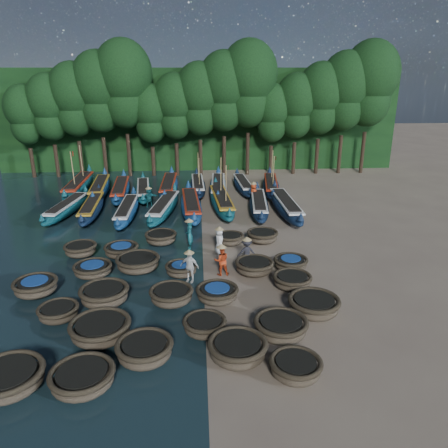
{
  "coord_description": "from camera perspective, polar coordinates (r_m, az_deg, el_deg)",
  "views": [
    {
      "loc": [
        -0.16,
        -22.29,
        10.0
      ],
      "look_at": [
        1.29,
        1.88,
        1.3
      ],
      "focal_mm": 35.0,
      "sensor_mm": 36.0,
      "label": 1
    }
  ],
  "objects": [
    {
      "name": "fisherman_1",
      "position": [
        25.3,
        -4.54,
        -1.2
      ],
      "size": [
        0.52,
        0.65,
        1.97
      ],
      "rotation": [
        0.0,
        0.0,
        4.73
      ],
      "color": "#175D63",
      "rests_on": "ground"
    },
    {
      "name": "tree_11",
      "position": [
        43.47,
        9.46,
        15.08
      ],
      "size": [
        4.09,
        4.09,
        9.65
      ],
      "color": "black",
      "rests_on": "ground"
    },
    {
      "name": "tree_6",
      "position": [
        42.48,
        -6.41,
        15.12
      ],
      "size": [
        4.09,
        4.09,
        9.65
      ],
      "color": "black",
      "rests_on": "ground"
    },
    {
      "name": "coracle_16",
      "position": [
        23.16,
        -11.18,
        -4.98
      ],
      "size": [
        2.53,
        2.53,
        0.79
      ],
      "rotation": [
        0.0,
        0.0,
        -0.21
      ],
      "color": "brown",
      "rests_on": "ground"
    },
    {
      "name": "long_boat_7",
      "position": [
        32.09,
        4.58,
        2.53
      ],
      "size": [
        2.05,
        7.82,
        1.38
      ],
      "rotation": [
        0.0,
        0.0,
        -0.09
      ],
      "color": "#10253D",
      "rests_on": "ground"
    },
    {
      "name": "long_boat_12",
      "position": [
        36.55,
        -10.5,
        4.36
      ],
      "size": [
        2.1,
        7.36,
        1.3
      ],
      "rotation": [
        0.0,
        0.0,
        0.11
      ],
      "color": "#0E5054",
      "rests_on": "ground"
    },
    {
      "name": "coracle_4",
      "position": [
        15.79,
        9.34,
        -17.97
      ],
      "size": [
        1.98,
        1.98,
        0.7
      ],
      "rotation": [
        0.0,
        0.0,
        0.19
      ],
      "color": "brown",
      "rests_on": "ground"
    },
    {
      "name": "long_boat_1",
      "position": [
        33.33,
        -19.86,
        2.0
      ],
      "size": [
        2.44,
        7.36,
        1.31
      ],
      "rotation": [
        0.0,
        0.0,
        -0.16
      ],
      "color": "#0E5054",
      "rests_on": "ground"
    },
    {
      "name": "long_boat_4",
      "position": [
        31.62,
        -7.87,
        2.17
      ],
      "size": [
        2.65,
        7.99,
        1.42
      ],
      "rotation": [
        0.0,
        0.0,
        -0.16
      ],
      "color": "#0E5054",
      "rests_on": "ground"
    },
    {
      "name": "long_boat_5",
      "position": [
        31.82,
        -4.33,
        2.46
      ],
      "size": [
        2.0,
        8.43,
        1.49
      ],
      "rotation": [
        0.0,
        0.0,
        0.06
      ],
      "color": "navy",
      "rests_on": "ground"
    },
    {
      "name": "coracle_11",
      "position": [
        20.36,
        -15.36,
        -8.88
      ],
      "size": [
        2.22,
        2.22,
        0.85
      ],
      "rotation": [
        0.0,
        0.0,
        0.09
      ],
      "color": "brown",
      "rests_on": "ground"
    },
    {
      "name": "long_boat_13",
      "position": [
        37.21,
        -7.24,
        4.91
      ],
      "size": [
        1.58,
        8.43,
        1.48
      ],
      "rotation": [
        0.0,
        0.0,
        -0.01
      ],
      "color": "navy",
      "rests_on": "ground"
    },
    {
      "name": "fisherman_0",
      "position": [
        24.62,
        -0.62,
        -2.08
      ],
      "size": [
        0.52,
        0.77,
        1.74
      ],
      "rotation": [
        0.0,
        0.0,
        1.53
      ],
      "color": "silver",
      "rests_on": "ground"
    },
    {
      "name": "coracle_8",
      "position": [
        17.67,
        7.43,
        -13.17
      ],
      "size": [
        2.38,
        2.38,
        0.77
      ],
      "rotation": [
        0.0,
        0.0,
        0.21
      ],
      "color": "brown",
      "rests_on": "ground"
    },
    {
      "name": "ground",
      "position": [
        24.43,
        -2.77,
        -4.42
      ],
      "size": [
        120.0,
        120.0,
        0.0
      ],
      "primitive_type": "plane",
      "color": "#7F715D",
      "rests_on": "ground"
    },
    {
      "name": "coracle_7",
      "position": [
        17.74,
        -2.55,
        -13.08
      ],
      "size": [
        1.83,
        1.83,
        0.67
      ],
      "rotation": [
        0.0,
        0.0,
        0.14
      ],
      "color": "brown",
      "rests_on": "ground"
    },
    {
      "name": "coracle_15",
      "position": [
        23.2,
        -16.76,
        -5.66
      ],
      "size": [
        2.35,
        2.35,
        0.64
      ],
      "rotation": [
        0.0,
        0.0,
        -0.34
      ],
      "color": "brown",
      "rests_on": "ground"
    },
    {
      "name": "fisherman_2",
      "position": [
        22.15,
        -0.33,
        -4.65
      ],
      "size": [
        0.82,
        0.67,
        1.78
      ],
      "rotation": [
        0.0,
        0.0,
        3.24
      ],
      "color": "#CA401A",
      "rests_on": "ground"
    },
    {
      "name": "coracle_22",
      "position": [
        26.39,
        -8.25,
        -1.75
      ],
      "size": [
        1.92,
        1.92,
        0.73
      ],
      "rotation": [
        0.0,
        0.0,
        0.09
      ],
      "color": "brown",
      "rests_on": "ground"
    },
    {
      "name": "coracle_14",
      "position": [
        21.32,
        8.92,
        -7.3
      ],
      "size": [
        2.27,
        2.27,
        0.67
      ],
      "rotation": [
        0.0,
        0.0,
        0.39
      ],
      "color": "brown",
      "rests_on": "ground"
    },
    {
      "name": "coracle_0",
      "position": [
        16.64,
        -26.36,
        -17.64
      ],
      "size": [
        2.76,
        2.76,
        0.79
      ],
      "rotation": [
        0.0,
        0.0,
        0.29
      ],
      "color": "brown",
      "rests_on": "ground"
    },
    {
      "name": "tree_9",
      "position": [
        42.59,
        3.27,
        17.95
      ],
      "size": [
        5.34,
        5.34,
        12.58
      ],
      "color": "black",
      "rests_on": "ground"
    },
    {
      "name": "long_boat_17",
      "position": [
        37.43,
        6.15,
        5.0
      ],
      "size": [
        2.31,
        7.85,
        3.36
      ],
      "rotation": [
        0.0,
        0.0,
        -0.12
      ],
      "color": "#10253D",
      "rests_on": "ground"
    },
    {
      "name": "coracle_2",
      "position": [
        16.52,
        -10.32,
        -15.88
      ],
      "size": [
        2.11,
        2.11,
        0.8
      ],
      "rotation": [
        0.0,
        0.0,
        -0.07
      ],
      "color": "brown",
      "rests_on": "ground"
    },
    {
      "name": "tree_5",
      "position": [
        42.71,
        -9.55,
        14.09
      ],
      "size": [
        3.68,
        3.68,
        8.68
      ],
      "color": "black",
      "rests_on": "ground"
    },
    {
      "name": "tree_12",
      "position": [
        43.98,
        12.55,
        15.82
      ],
      "size": [
        4.51,
        4.51,
        10.63
      ],
      "color": "black",
      "rests_on": "ground"
    },
    {
      "name": "coracle_17",
      "position": [
        22.35,
        -5.6,
        -5.87
      ],
      "size": [
        1.92,
        1.92,
        0.63
      ],
      "rotation": [
        0.0,
        0.0,
        0.33
      ],
      "color": "brown",
      "rests_on": "ground"
    },
    {
      "name": "tree_2",
      "position": [
        43.84,
        -18.99,
        15.24
      ],
      "size": [
        4.51,
        4.51,
        10.63
      ],
      "color": "black",
      "rests_on": "ground"
    },
    {
      "name": "coracle_23",
      "position": [
        26.05,
        0.84,
        -1.92
      ],
      "size": [
        1.78,
        1.78,
        0.65
      ],
      "rotation": [
        0.0,
        0.0,
        -0.22
      ],
      "color": "brown",
      "rests_on": "ground"
    },
    {
      "name": "tree_0",
      "position": [
        45.34,
        -24.54,
        12.95
      ],
      "size": [
        3.68,
        3.68,
        8.68
      ],
      "color": "black",
      "rests_on": "ground"
    },
    {
      "name": "foliage_wall",
      "position": [
        46.07,
        -3.32,
        13.5
      ],
      "size": [
        40.0,
        3.0,
        10.0
      ],
      "primitive_type": "cube",
      "color": "black",
      "rests_on": "ground"
    },
    {
      "name": "long_boat_6",
      "position": [
        32.53,
        -0.31,
        2.94
      ],
      "size": [
        2.11,
        8.64,
        3.68
      ],
      "rotation": [
        0.0,
        0.0,
        0.07
      ],
      "color": "#0E5054",
      "rests_on": "ground"
    },
    {
      "name": "coracle_6",
      "position": [
        18.02,
        -15.84,
        -13.07
      ],
      "size": [
        2.83,
        2.83,
        0.8
      ],
      "rotation": [
        0.0,
        0.0,
        0.32
      ],
      "color": "brown",
      "rests_on": "ground"
    },
    {
      "name": "long_boat_16",
      "position": [
        37.65,
        2.51,
        5.11
      ],
      "size": [
        1.73,
        7.25,
        1.28
      ],
      "rotation": [
        0.0,
        0.0,
        0.07
      ],
      "color": "#10253D",
      "rests_on": "ground"
    },
    {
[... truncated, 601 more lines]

